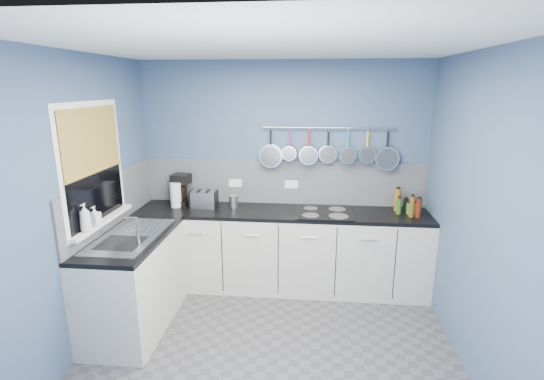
% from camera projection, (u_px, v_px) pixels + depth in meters
% --- Properties ---
extents(floor, '(3.20, 3.00, 0.02)m').
position_uv_depth(floor, '(269.00, 353.00, 3.43)').
color(floor, '#47474C').
rests_on(floor, ground).
extents(ceiling, '(3.20, 3.00, 0.02)m').
position_uv_depth(ceiling, '(268.00, 44.00, 2.79)').
color(ceiling, white).
rests_on(ceiling, ground).
extents(wall_back, '(3.20, 0.02, 2.50)m').
position_uv_depth(wall_back, '(283.00, 173.00, 4.56)').
color(wall_back, '#3C5274').
rests_on(wall_back, ground).
extents(wall_front, '(3.20, 0.02, 2.50)m').
position_uv_depth(wall_front, '(230.00, 327.00, 1.66)').
color(wall_front, '#3C5274').
rests_on(wall_front, ground).
extents(wall_left, '(0.02, 3.00, 2.50)m').
position_uv_depth(wall_left, '(74.00, 208.00, 3.26)').
color(wall_left, '#3C5274').
rests_on(wall_left, ground).
extents(wall_right, '(0.02, 3.00, 2.50)m').
position_uv_depth(wall_right, '(484.00, 221.00, 2.96)').
color(wall_right, '#3C5274').
rests_on(wall_right, ground).
extents(backsplash_back, '(3.20, 0.02, 0.50)m').
position_uv_depth(backsplash_back, '(283.00, 182.00, 4.57)').
color(backsplash_back, '#989AA1').
rests_on(backsplash_back, wall_back).
extents(backsplash_left, '(0.02, 1.80, 0.50)m').
position_uv_depth(backsplash_left, '(113.00, 200.00, 3.87)').
color(backsplash_left, '#989AA1').
rests_on(backsplash_left, wall_left).
extents(cabinet_run_back, '(3.20, 0.60, 0.86)m').
position_uv_depth(cabinet_run_back, '(280.00, 250.00, 4.47)').
color(cabinet_run_back, beige).
rests_on(cabinet_run_back, ground).
extents(worktop_back, '(3.20, 0.60, 0.04)m').
position_uv_depth(worktop_back, '(281.00, 212.00, 4.36)').
color(worktop_back, black).
rests_on(worktop_back, cabinet_run_back).
extents(cabinet_run_left, '(0.60, 1.20, 0.86)m').
position_uv_depth(cabinet_run_left, '(135.00, 283.00, 3.73)').
color(cabinet_run_left, beige).
rests_on(cabinet_run_left, ground).
extents(worktop_left, '(0.60, 1.20, 0.04)m').
position_uv_depth(worktop_left, '(131.00, 238.00, 3.62)').
color(worktop_left, black).
rests_on(worktop_left, cabinet_run_left).
extents(window_frame, '(0.01, 1.00, 1.10)m').
position_uv_depth(window_frame, '(93.00, 165.00, 3.47)').
color(window_frame, white).
rests_on(window_frame, wall_left).
extents(window_glass, '(0.01, 0.90, 1.00)m').
position_uv_depth(window_glass, '(94.00, 165.00, 3.47)').
color(window_glass, black).
rests_on(window_glass, wall_left).
extents(bamboo_blind, '(0.01, 0.90, 0.55)m').
position_uv_depth(bamboo_blind, '(92.00, 140.00, 3.42)').
color(bamboo_blind, '#AE8B34').
rests_on(bamboo_blind, wall_left).
extents(window_sill, '(0.10, 0.98, 0.03)m').
position_uv_depth(window_sill, '(103.00, 221.00, 3.60)').
color(window_sill, white).
rests_on(window_sill, wall_left).
extents(sink_unit, '(0.50, 0.95, 0.01)m').
position_uv_depth(sink_unit, '(130.00, 236.00, 3.61)').
color(sink_unit, silver).
rests_on(sink_unit, worktop_left).
extents(mixer_tap, '(0.12, 0.08, 0.26)m').
position_uv_depth(mixer_tap, '(138.00, 230.00, 3.39)').
color(mixer_tap, silver).
rests_on(mixer_tap, worktop_left).
extents(socket_left, '(0.15, 0.01, 0.09)m').
position_uv_depth(socket_left, '(235.00, 183.00, 4.61)').
color(socket_left, white).
rests_on(socket_left, backsplash_back).
extents(socket_right, '(0.15, 0.01, 0.09)m').
position_uv_depth(socket_right, '(291.00, 184.00, 4.55)').
color(socket_right, white).
rests_on(socket_right, backsplash_back).
extents(pot_rail, '(1.45, 0.02, 0.02)m').
position_uv_depth(pot_rail, '(329.00, 128.00, 4.32)').
color(pot_rail, silver).
rests_on(pot_rail, wall_back).
extents(soap_bottle_a, '(0.09, 0.09, 0.24)m').
position_uv_depth(soap_bottle_a, '(85.00, 218.00, 3.28)').
color(soap_bottle_a, white).
rests_on(soap_bottle_a, window_sill).
extents(soap_bottle_b, '(0.09, 0.09, 0.17)m').
position_uv_depth(soap_bottle_b, '(95.00, 216.00, 3.43)').
color(soap_bottle_b, white).
rests_on(soap_bottle_b, window_sill).
extents(paper_towel, '(0.15, 0.15, 0.27)m').
position_uv_depth(paper_towel, '(176.00, 195.00, 4.46)').
color(paper_towel, white).
rests_on(paper_towel, worktop_back).
extents(coffee_maker, '(0.23, 0.24, 0.35)m').
position_uv_depth(coffee_maker, '(181.00, 190.00, 4.54)').
color(coffee_maker, black).
rests_on(coffee_maker, worktop_back).
extents(toaster, '(0.29, 0.18, 0.18)m').
position_uv_depth(toaster, '(204.00, 199.00, 4.46)').
color(toaster, silver).
rests_on(toaster, worktop_back).
extents(canister, '(0.12, 0.12, 0.14)m').
position_uv_depth(canister, '(234.00, 202.00, 4.45)').
color(canister, silver).
rests_on(canister, worktop_back).
extents(hob, '(0.60, 0.53, 0.01)m').
position_uv_depth(hob, '(324.00, 213.00, 4.26)').
color(hob, black).
rests_on(hob, worktop_back).
extents(pan_0, '(0.26, 0.06, 0.45)m').
position_uv_depth(pan_0, '(271.00, 148.00, 4.43)').
color(pan_0, silver).
rests_on(pan_0, pot_rail).
extents(pan_1, '(0.16, 0.13, 0.35)m').
position_uv_depth(pan_1, '(290.00, 144.00, 4.40)').
color(pan_1, silver).
rests_on(pan_1, pot_rail).
extents(pan_2, '(0.21, 0.10, 0.40)m').
position_uv_depth(pan_2, '(309.00, 146.00, 4.38)').
color(pan_2, silver).
rests_on(pan_2, pot_rail).
extents(pan_3, '(0.20, 0.06, 0.39)m').
position_uv_depth(pan_3, '(328.00, 146.00, 4.36)').
color(pan_3, silver).
rests_on(pan_3, pot_rail).
extents(pan_4, '(0.18, 0.11, 0.37)m').
position_uv_depth(pan_4, '(348.00, 145.00, 4.34)').
color(pan_4, silver).
rests_on(pan_4, pot_rail).
extents(pan_5, '(0.19, 0.08, 0.38)m').
position_uv_depth(pan_5, '(367.00, 146.00, 4.32)').
color(pan_5, silver).
rests_on(pan_5, pot_rail).
extents(pan_6, '(0.26, 0.08, 0.45)m').
position_uv_depth(pan_6, '(387.00, 149.00, 4.31)').
color(pan_6, silver).
rests_on(pan_6, pot_rail).
extents(condiment_0, '(0.06, 0.06, 0.13)m').
position_uv_depth(condiment_0, '(413.00, 205.00, 4.33)').
color(condiment_0, brown).
rests_on(condiment_0, worktop_back).
extents(condiment_1, '(0.06, 0.06, 0.13)m').
position_uv_depth(condiment_1, '(406.00, 205.00, 4.34)').
color(condiment_1, black).
rests_on(condiment_1, worktop_back).
extents(condiment_2, '(0.06, 0.06, 0.25)m').
position_uv_depth(condiment_2, '(397.00, 200.00, 4.32)').
color(condiment_2, '#8C5914').
rests_on(condiment_2, worktop_back).
extents(condiment_3, '(0.07, 0.07, 0.12)m').
position_uv_depth(condiment_3, '(416.00, 208.00, 4.24)').
color(condiment_3, olive).
rests_on(condiment_3, worktop_back).
extents(condiment_4, '(0.06, 0.06, 0.12)m').
position_uv_depth(condiment_4, '(409.00, 208.00, 4.23)').
color(condiment_4, '#3F721E').
rests_on(condiment_4, worktop_back).
extents(condiment_5, '(0.05, 0.05, 0.17)m').
position_uv_depth(condiment_5, '(399.00, 206.00, 4.22)').
color(condiment_5, '#265919').
rests_on(condiment_5, worktop_back).
extents(condiment_6, '(0.06, 0.06, 0.20)m').
position_uv_depth(condiment_6, '(419.00, 208.00, 4.11)').
color(condiment_6, '#4C190C').
rests_on(condiment_6, worktop_back).
extents(condiment_7, '(0.06, 0.06, 0.22)m').
position_uv_depth(condiment_7, '(412.00, 207.00, 4.13)').
color(condiment_7, brown).
rests_on(condiment_7, worktop_back).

